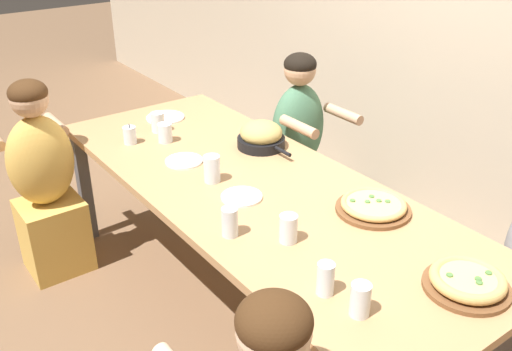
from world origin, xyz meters
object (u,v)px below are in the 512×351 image
at_px(pizza_board_main, 467,282).
at_px(drinking_glass_d, 325,281).
at_px(empty_plate_a, 242,197).
at_px(diner_near_left, 46,188).
at_px(drinking_glass_a, 212,169).
at_px(skillet_bowl, 261,136).
at_px(drinking_glass_b, 230,223).
at_px(drinking_glass_g, 288,230).
at_px(pizza_board_second, 373,206).
at_px(drinking_glass_f, 158,123).
at_px(drinking_glass_h, 360,301).
at_px(empty_plate_b, 165,117).
at_px(drinking_glass_c, 165,134).
at_px(cocktail_glass_blue, 130,136).
at_px(empty_plate_c, 184,161).
at_px(diner_far_midleft, 297,154).

xyz_separation_m(pizza_board_main, drinking_glass_d, (-0.28, -0.42, 0.02)).
distance_m(empty_plate_a, diner_near_left, 1.25).
bearing_deg(pizza_board_main, drinking_glass_a, -167.22).
relative_size(skillet_bowl, diner_near_left, 0.33).
bearing_deg(drinking_glass_b, drinking_glass_d, 6.61).
bearing_deg(drinking_glass_g, skillet_bowl, 149.82).
relative_size(pizza_board_second, empty_plate_a, 1.73).
xyz_separation_m(drinking_glass_f, drinking_glass_h, (1.81, -0.21, 0.01)).
bearing_deg(empty_plate_b, pizza_board_main, 1.77).
bearing_deg(drinking_glass_d, drinking_glass_c, 173.01).
xyz_separation_m(drinking_glass_g, diner_near_left, (-1.48, -0.53, -0.28)).
height_order(empty_plate_b, cocktail_glass_blue, cocktail_glass_blue).
distance_m(drinking_glass_d, diner_near_left, 1.88).
distance_m(empty_plate_b, drinking_glass_a, 0.90).
relative_size(drinking_glass_a, drinking_glass_b, 1.07).
bearing_deg(drinking_glass_g, drinking_glass_h, -10.28).
distance_m(empty_plate_a, drinking_glass_f, 0.93).
relative_size(drinking_glass_d, diner_near_left, 0.11).
xyz_separation_m(skillet_bowl, cocktail_glass_blue, (-0.47, -0.55, -0.02)).
xyz_separation_m(empty_plate_a, drinking_glass_g, (0.40, -0.05, 0.05)).
bearing_deg(diner_near_left, empty_plate_c, -47.10).
height_order(empty_plate_a, diner_far_midleft, diner_far_midleft).
xyz_separation_m(empty_plate_c, cocktail_glass_blue, (-0.38, -0.12, 0.04)).
bearing_deg(drinking_glass_b, pizza_board_second, 70.73).
relative_size(empty_plate_b, drinking_glass_f, 2.04).
bearing_deg(drinking_glass_h, empty_plate_a, 170.94).
xyz_separation_m(drinking_glass_g, diner_far_midleft, (-0.98, 0.89, -0.28)).
relative_size(drinking_glass_b, drinking_glass_h, 1.03).
xyz_separation_m(empty_plate_a, empty_plate_b, (-1.09, 0.20, -0.00)).
bearing_deg(cocktail_glass_blue, diner_far_midleft, 73.73).
distance_m(drinking_glass_c, drinking_glass_h, 1.66).
height_order(drinking_glass_h, diner_near_left, diner_near_left).
relative_size(drinking_glass_b, drinking_glass_g, 1.06).
bearing_deg(pizza_board_main, empty_plate_c, -169.28).
relative_size(drinking_glass_f, drinking_glass_h, 0.95).
bearing_deg(empty_plate_c, drinking_glass_h, -4.93).
bearing_deg(empty_plate_a, diner_near_left, -151.90).
height_order(empty_plate_a, drinking_glass_a, drinking_glass_a).
bearing_deg(empty_plate_b, drinking_glass_a, -13.79).
distance_m(pizza_board_main, empty_plate_b, 2.10).
height_order(empty_plate_c, diner_far_midleft, diner_far_midleft).
bearing_deg(pizza_board_main, drinking_glass_c, -172.56).
height_order(drinking_glass_b, drinking_glass_h, drinking_glass_b).
xyz_separation_m(pizza_board_main, diner_near_left, (-2.09, -0.84, -0.26)).
distance_m(drinking_glass_b, drinking_glass_f, 1.19).
bearing_deg(drinking_glass_f, skillet_bowl, 33.25).
distance_m(empty_plate_a, drinking_glass_h, 0.89).
height_order(skillet_bowl, drinking_glass_d, skillet_bowl).
relative_size(drinking_glass_c, drinking_glass_d, 0.86).
xyz_separation_m(drinking_glass_c, diner_far_midleft, (0.19, 0.81, -0.27)).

